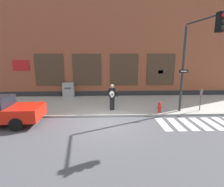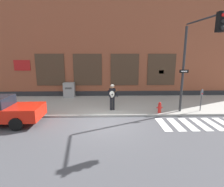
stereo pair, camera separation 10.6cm
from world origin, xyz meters
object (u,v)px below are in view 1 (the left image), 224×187
(busker, at_px, (112,96))
(parking_meter, at_px, (201,96))
(utility_box, at_px, (69,90))
(fire_hydrant, at_px, (159,107))
(traffic_light, at_px, (195,52))

(busker, distance_m, parking_meter, 5.79)
(parking_meter, distance_m, utility_box, 10.34)
(parking_meter, bearing_deg, fire_hydrant, -172.49)
(traffic_light, relative_size, fire_hydrant, 7.79)
(traffic_light, xyz_separation_m, utility_box, (-8.21, 5.34, -3.11))
(parking_meter, height_order, utility_box, parking_meter)
(parking_meter, bearing_deg, utility_box, 155.90)
(utility_box, xyz_separation_m, fire_hydrant, (6.62, -4.59, -0.30))
(busker, distance_m, traffic_light, 5.52)
(parking_meter, height_order, fire_hydrant, parking_meter)
(busker, bearing_deg, parking_meter, -2.84)
(busker, bearing_deg, traffic_light, -17.13)
(traffic_light, bearing_deg, parking_meter, 42.52)
(busker, height_order, utility_box, busker)
(busker, height_order, fire_hydrant, busker)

